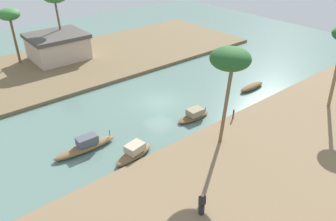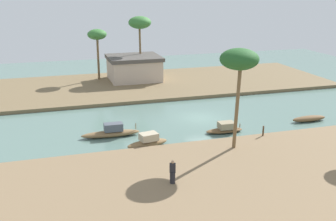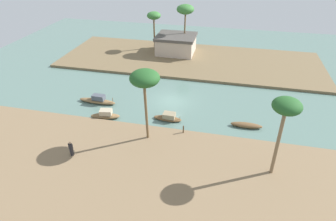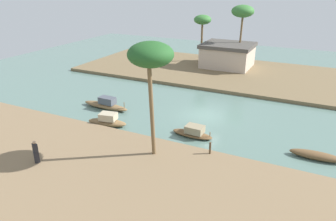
{
  "view_description": "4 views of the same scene",
  "coord_description": "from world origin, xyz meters",
  "px_view_note": "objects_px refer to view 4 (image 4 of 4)",
  "views": [
    {
      "loc": [
        -16.95,
        -22.06,
        15.02
      ],
      "look_at": [
        -0.97,
        -2.57,
        0.57
      ],
      "focal_mm": 34.83,
      "sensor_mm": 36.0,
      "label": 1
    },
    {
      "loc": [
        -14.02,
        -35.38,
        12.34
      ],
      "look_at": [
        -3.39,
        -0.3,
        1.14
      ],
      "focal_mm": 44.46,
      "sensor_mm": 36.0,
      "label": 2
    },
    {
      "loc": [
        6.78,
        -31.61,
        18.42
      ],
      "look_at": [
        0.42,
        -3.99,
        1.03
      ],
      "focal_mm": 30.94,
      "sensor_mm": 36.0,
      "label": 3
    },
    {
      "loc": [
        8.43,
        -25.09,
        11.28
      ],
      "look_at": [
        -2.6,
        -2.4,
        0.89
      ],
      "focal_mm": 33.88,
      "sensor_mm": 36.0,
      "label": 4
    }
  ],
  "objects_px": {
    "person_on_near_bank": "(36,153)",
    "riverside_building": "(228,55)",
    "sampan_downstream_large": "(107,121)",
    "sampan_midstream": "(193,132)",
    "palm_tree_left_near": "(151,57)",
    "palm_tree_right_tall": "(243,12)",
    "sampan_with_tall_canopy": "(316,155)",
    "mooring_post": "(210,148)",
    "sampan_open_hull": "(106,104)",
    "palm_tree_right_short": "(203,21)"
  },
  "relations": [
    {
      "from": "person_on_near_bank",
      "to": "riverside_building",
      "type": "bearing_deg",
      "value": 99.9
    },
    {
      "from": "sampan_downstream_large",
      "to": "sampan_midstream",
      "type": "height_order",
      "value": "sampan_downstream_large"
    },
    {
      "from": "palm_tree_left_near",
      "to": "palm_tree_right_tall",
      "type": "relative_size",
      "value": 0.95
    },
    {
      "from": "sampan_midstream",
      "to": "palm_tree_left_near",
      "type": "xyz_separation_m",
      "value": [
        -1.19,
        -4.41,
        6.73
      ]
    },
    {
      "from": "sampan_with_tall_canopy",
      "to": "palm_tree_left_near",
      "type": "bearing_deg",
      "value": -154.37
    },
    {
      "from": "person_on_near_bank",
      "to": "palm_tree_right_tall",
      "type": "distance_m",
      "value": 32.02
    },
    {
      "from": "person_on_near_bank",
      "to": "mooring_post",
      "type": "height_order",
      "value": "person_on_near_bank"
    },
    {
      "from": "riverside_building",
      "to": "palm_tree_left_near",
      "type": "bearing_deg",
      "value": -84.98
    },
    {
      "from": "sampan_open_hull",
      "to": "riverside_building",
      "type": "height_order",
      "value": "riverside_building"
    },
    {
      "from": "mooring_post",
      "to": "sampan_with_tall_canopy",
      "type": "bearing_deg",
      "value": 25.17
    },
    {
      "from": "person_on_near_bank",
      "to": "mooring_post",
      "type": "bearing_deg",
      "value": 49.3
    },
    {
      "from": "mooring_post",
      "to": "person_on_near_bank",
      "type": "bearing_deg",
      "value": -148.41
    },
    {
      "from": "sampan_open_hull",
      "to": "mooring_post",
      "type": "height_order",
      "value": "mooring_post"
    },
    {
      "from": "sampan_downstream_large",
      "to": "riverside_building",
      "type": "relative_size",
      "value": 0.53
    },
    {
      "from": "sampan_midstream",
      "to": "mooring_post",
      "type": "xyz_separation_m",
      "value": [
        2.23,
        -2.56,
        0.44
      ]
    },
    {
      "from": "palm_tree_right_tall",
      "to": "riverside_building",
      "type": "distance_m",
      "value": 5.79
    },
    {
      "from": "sampan_open_hull",
      "to": "palm_tree_left_near",
      "type": "height_order",
      "value": "palm_tree_left_near"
    },
    {
      "from": "sampan_downstream_large",
      "to": "mooring_post",
      "type": "height_order",
      "value": "mooring_post"
    },
    {
      "from": "sampan_with_tall_canopy",
      "to": "riverside_building",
      "type": "bearing_deg",
      "value": 120.13
    },
    {
      "from": "person_on_near_bank",
      "to": "palm_tree_right_tall",
      "type": "xyz_separation_m",
      "value": [
        5.25,
        30.94,
        6.38
      ]
    },
    {
      "from": "person_on_near_bank",
      "to": "mooring_post",
      "type": "xyz_separation_m",
      "value": [
        9.67,
        5.95,
        -0.24
      ]
    },
    {
      "from": "palm_tree_right_tall",
      "to": "riverside_building",
      "type": "height_order",
      "value": "palm_tree_right_tall"
    },
    {
      "from": "sampan_open_hull",
      "to": "sampan_with_tall_canopy",
      "type": "bearing_deg",
      "value": -2.44
    },
    {
      "from": "person_on_near_bank",
      "to": "sampan_open_hull",
      "type": "bearing_deg",
      "value": 119.47
    },
    {
      "from": "riverside_building",
      "to": "sampan_midstream",
      "type": "bearing_deg",
      "value": -80.75
    },
    {
      "from": "mooring_post",
      "to": "palm_tree_right_short",
      "type": "height_order",
      "value": "palm_tree_right_short"
    },
    {
      "from": "palm_tree_right_short",
      "to": "riverside_building",
      "type": "bearing_deg",
      "value": -20.2
    },
    {
      "from": "sampan_with_tall_canopy",
      "to": "sampan_midstream",
      "type": "xyz_separation_m",
      "value": [
        -8.79,
        -0.52,
        0.09
      ]
    },
    {
      "from": "sampan_open_hull",
      "to": "palm_tree_left_near",
      "type": "relative_size",
      "value": 0.65
    },
    {
      "from": "palm_tree_right_short",
      "to": "palm_tree_right_tall",
      "type": "bearing_deg",
      "value": -1.28
    },
    {
      "from": "sampan_open_hull",
      "to": "mooring_post",
      "type": "distance_m",
      "value": 12.62
    },
    {
      "from": "sampan_with_tall_canopy",
      "to": "riverside_building",
      "type": "relative_size",
      "value": 0.52
    },
    {
      "from": "sampan_midstream",
      "to": "palm_tree_left_near",
      "type": "distance_m",
      "value": 8.13
    },
    {
      "from": "sampan_downstream_large",
      "to": "person_on_near_bank",
      "type": "bearing_deg",
      "value": -102.84
    },
    {
      "from": "palm_tree_left_near",
      "to": "riverside_building",
      "type": "height_order",
      "value": "palm_tree_left_near"
    },
    {
      "from": "sampan_open_hull",
      "to": "palm_tree_right_short",
      "type": "relative_size",
      "value": 0.76
    },
    {
      "from": "sampan_midstream",
      "to": "palm_tree_right_tall",
      "type": "bearing_deg",
      "value": 97.65
    },
    {
      "from": "riverside_building",
      "to": "palm_tree_right_short",
      "type": "bearing_deg",
      "value": 159.83
    },
    {
      "from": "sampan_midstream",
      "to": "sampan_open_hull",
      "type": "distance_m",
      "value": 9.76
    },
    {
      "from": "person_on_near_bank",
      "to": "palm_tree_left_near",
      "type": "relative_size",
      "value": 0.2
    },
    {
      "from": "sampan_with_tall_canopy",
      "to": "mooring_post",
      "type": "xyz_separation_m",
      "value": [
        -6.55,
        -3.08,
        0.53
      ]
    },
    {
      "from": "sampan_with_tall_canopy",
      "to": "sampan_downstream_large",
      "type": "xyz_separation_m",
      "value": [
        -15.99,
        -1.76,
        0.16
      ]
    },
    {
      "from": "palm_tree_right_tall",
      "to": "palm_tree_right_short",
      "type": "height_order",
      "value": "palm_tree_right_tall"
    },
    {
      "from": "sampan_downstream_large",
      "to": "sampan_with_tall_canopy",
      "type": "bearing_deg",
      "value": -4.71
    },
    {
      "from": "palm_tree_left_near",
      "to": "mooring_post",
      "type": "bearing_deg",
      "value": 28.45
    },
    {
      "from": "sampan_downstream_large",
      "to": "sampan_open_hull",
      "type": "distance_m",
      "value": 3.88
    },
    {
      "from": "person_on_near_bank",
      "to": "mooring_post",
      "type": "distance_m",
      "value": 11.36
    },
    {
      "from": "riverside_building",
      "to": "person_on_near_bank",
      "type": "bearing_deg",
      "value": -97.78
    },
    {
      "from": "sampan_midstream",
      "to": "palm_tree_right_short",
      "type": "xyz_separation_m",
      "value": [
        -7.75,
        22.55,
        5.67
      ]
    },
    {
      "from": "palm_tree_left_near",
      "to": "palm_tree_right_tall",
      "type": "distance_m",
      "value": 26.86
    }
  ]
}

